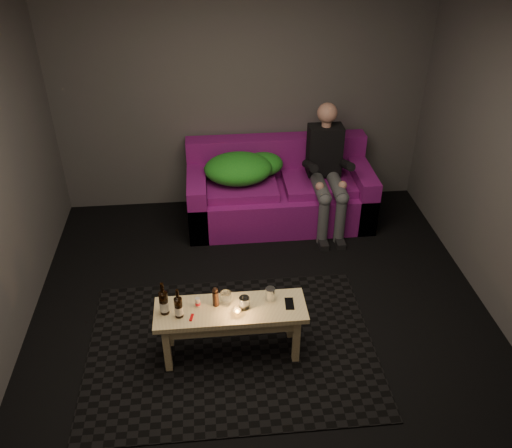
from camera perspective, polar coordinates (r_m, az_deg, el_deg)
The scene contains 17 objects.
floor at distance 4.65m, azimuth 0.93°, elevation -11.47°, with size 4.50×4.50×0.00m, color black.
room at distance 4.10m, azimuth 0.39°, elevation 9.91°, with size 4.50×4.50×4.50m.
rug at distance 4.53m, azimuth -2.59°, elevation -12.83°, with size 2.32×1.69×0.01m, color black.
sofa at distance 5.94m, azimuth 2.41°, elevation 3.30°, with size 1.97×0.89×0.85m.
green_blanket at distance 5.74m, azimuth -1.46°, elevation 5.94°, with size 0.87×0.59×0.30m.
person at distance 5.71m, azimuth 7.48°, elevation 5.97°, with size 0.35×0.82×1.31m.
coffee_table at distance 4.23m, azimuth -2.68°, elevation -9.70°, with size 1.16×0.37×0.47m.
beer_bottle_a at distance 4.12m, azimuth -9.68°, elevation -8.11°, with size 0.07×0.07×0.28m.
beer_bottle_b at distance 4.08m, azimuth -8.16°, elevation -8.61°, with size 0.06×0.06×0.25m.
salt_shaker at distance 4.18m, azimuth -6.15°, elevation -8.20°, with size 0.04×0.04×0.08m, color silver.
pepper_mill at distance 4.16m, azimuth -4.27°, elevation -7.84°, with size 0.05×0.05×0.13m, color black.
tumbler_back at distance 4.18m, azimuth -3.18°, elevation -7.79°, with size 0.09×0.09×0.10m, color white.
tealight at distance 4.10m, azimuth -1.99°, elevation -9.26°, with size 0.06×0.06×0.04m.
tumbler_front at distance 4.14m, azimuth -1.23°, elevation -8.29°, with size 0.08×0.08×0.10m, color white.
steel_cup at distance 4.21m, azimuth 1.52°, elevation -7.38°, with size 0.08×0.08×0.10m, color silver.
smartphone at distance 4.21m, azimuth 3.53°, elevation -8.37°, with size 0.07×0.13×0.01m, color black.
red_lighter at distance 4.11m, azimuth -6.79°, elevation -9.74°, with size 0.02×0.07×0.01m, color #B60B0D.
Camera 1 is at (-0.40, -3.28, 3.27)m, focal length 38.00 mm.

